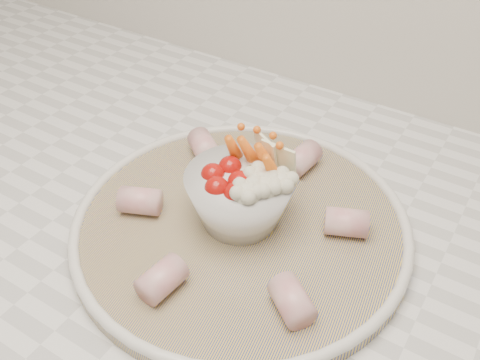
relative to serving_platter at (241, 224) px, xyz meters
The scene contains 3 objects.
serving_platter is the anchor object (origin of this frame).
veggie_bowl 0.04m from the serving_platter, 95.47° to the left, with size 0.12×0.12×0.10m.
cured_meat_rolls 0.02m from the serving_platter, behind, with size 0.26×0.29×0.03m.
Camera 1 is at (0.19, 1.05, 1.35)m, focal length 40.00 mm.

